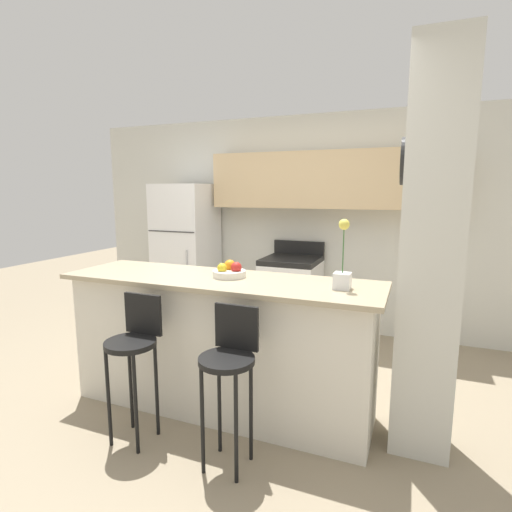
{
  "coord_description": "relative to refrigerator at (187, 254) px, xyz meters",
  "views": [
    {
      "loc": [
        1.34,
        -2.58,
        1.67
      ],
      "look_at": [
        0.0,
        0.74,
        1.09
      ],
      "focal_mm": 28.0,
      "sensor_mm": 36.0,
      "label": 1
    }
  ],
  "objects": [
    {
      "name": "stove_range",
      "position": [
        1.39,
        0.02,
        -0.42
      ],
      "size": [
        0.62,
        0.66,
        1.07
      ],
      "color": "white",
      "rests_on": "ground_plane"
    },
    {
      "name": "counter_bar",
      "position": [
        1.36,
        -1.74,
        -0.36
      ],
      "size": [
        2.4,
        0.7,
        1.03
      ],
      "color": "silver",
      "rests_on": "ground_plane"
    },
    {
      "name": "orchid_vase",
      "position": [
        2.27,
        -1.75,
        0.29
      ],
      "size": [
        0.11,
        0.11,
        0.46
      ],
      "color": "white",
      "rests_on": "counter_bar"
    },
    {
      "name": "fruit_bowl",
      "position": [
        1.42,
        -1.69,
        0.2
      ],
      "size": [
        0.25,
        0.25,
        0.12
      ],
      "color": "silver",
      "rests_on": "counter_bar"
    },
    {
      "name": "bar_stool_right",
      "position": [
        1.71,
        -2.3,
        -0.22
      ],
      "size": [
        0.34,
        0.34,
        0.98
      ],
      "color": "black",
      "rests_on": "ground_plane"
    },
    {
      "name": "pillar_right",
      "position": [
        2.79,
        -1.69,
        0.4
      ],
      "size": [
        0.38,
        0.32,
        2.55
      ],
      "color": "silver",
      "rests_on": "ground_plane"
    },
    {
      "name": "wall_back",
      "position": [
        1.49,
        0.32,
        0.6
      ],
      "size": [
        5.6,
        0.38,
        2.55
      ],
      "color": "silver",
      "rests_on": "ground_plane"
    },
    {
      "name": "ground_plane",
      "position": [
        1.36,
        -1.74,
        -0.88
      ],
      "size": [
        14.0,
        14.0,
        0.0
      ],
      "primitive_type": "plane",
      "color": "gray"
    },
    {
      "name": "refrigerator",
      "position": [
        0.0,
        0.0,
        0.0
      ],
      "size": [
        0.67,
        0.68,
        1.75
      ],
      "color": "white",
      "rests_on": "ground_plane"
    },
    {
      "name": "bar_stool_left",
      "position": [
        1.01,
        -2.3,
        -0.22
      ],
      "size": [
        0.34,
        0.34,
        0.98
      ],
      "color": "black",
      "rests_on": "ground_plane"
    }
  ]
}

